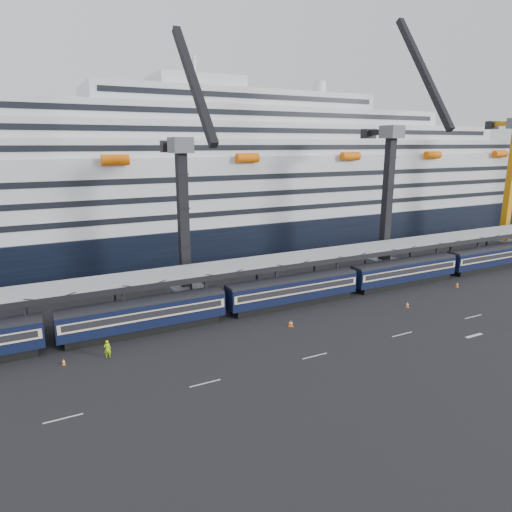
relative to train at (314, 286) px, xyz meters
name	(u,v)px	position (x,y,z in m)	size (l,w,h in m)	color
ground	(391,320)	(4.65, -10.00, -2.20)	(260.00, 260.00, 0.00)	black
lane_markings	(472,322)	(12.80, -15.23, -2.19)	(111.00, 4.27, 0.02)	beige
train	(314,286)	(0.00, 0.00, 0.00)	(133.05, 3.00, 4.05)	black
canopy	(326,255)	(4.65, 4.00, 3.05)	(130.00, 6.25, 5.53)	gray
cruise_ship	(230,188)	(3.57, 35.99, 10.14)	(214.09, 28.84, 34.00)	black
crane_dark_near	(184,215)	(-15.35, 8.59, 9.73)	(4.50, 17.75, 35.08)	#46494D
crane_dark_mid	(389,192)	(19.65, 7.59, 11.16)	(4.50, 18.24, 39.64)	#46494D
worker	(107,349)	(-28.32, -4.64, -1.26)	(0.69, 0.45, 1.89)	#ACDD0B
traffic_cone_b	(64,362)	(-32.48, -4.29, -1.87)	(0.34, 0.34, 0.67)	#FF6A08
traffic_cone_c	(290,323)	(-7.55, -6.11, -1.83)	(0.38, 0.38, 0.75)	#FF6A08
traffic_cone_d	(291,323)	(-7.43, -6.22, -1.80)	(0.40, 0.40, 0.80)	#FF6A08
traffic_cone_e	(407,304)	(9.76, -7.67, -1.81)	(0.40, 0.40, 0.79)	#FF6A08
traffic_cone_f	(457,285)	(23.04, -4.57, -1.81)	(0.40, 0.40, 0.79)	#FF6A08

